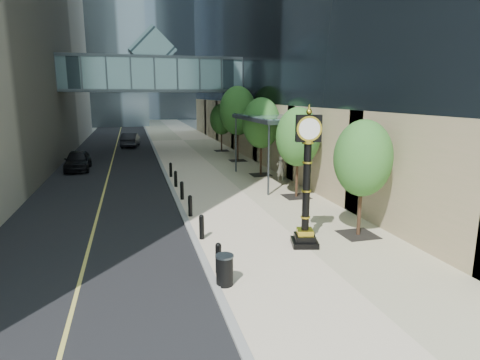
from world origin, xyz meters
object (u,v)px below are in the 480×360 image
object	(u,v)px
street_clock	(306,188)
car_far	(130,140)
trash_bin	(225,271)
car_near	(78,160)
pedestrian	(280,168)

from	to	relation	value
street_clock	car_far	xyz separation A→B (m)	(-6.38, 32.76, -1.51)
street_clock	car_far	distance (m)	33.41
trash_bin	car_far	world-z (taller)	car_far
street_clock	car_near	distance (m)	21.81
street_clock	pedestrian	size ratio (longest dim) A/B	3.06
trash_bin	car_near	size ratio (longest dim) A/B	0.20
pedestrian	car_near	distance (m)	15.68
street_clock	pedestrian	xyz separation A→B (m)	(3.28, 11.32, -1.40)
car_near	trash_bin	bearing A→B (deg)	-74.08
trash_bin	pedestrian	size ratio (longest dim) A/B	0.53
street_clock	pedestrian	bearing A→B (deg)	88.84
trash_bin	car_near	xyz separation A→B (m)	(-6.62, 21.55, 0.26)
pedestrian	car_near	size ratio (longest dim) A/B	0.38
car_far	car_near	bearing A→B (deg)	81.44
street_clock	car_near	xyz separation A→B (m)	(-10.30, 19.16, -1.53)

